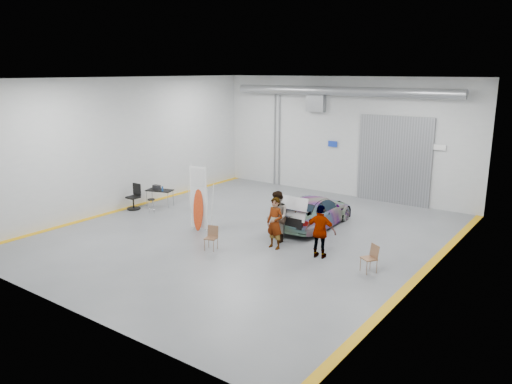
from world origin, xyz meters
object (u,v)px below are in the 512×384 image
Objects in this scene: office_chair at (134,198)px; person_b at (277,217)px; person_c at (321,232)px; surfboard_display at (198,203)px; person_a at (275,223)px; sedan_car at (315,211)px; shop_stool at (152,206)px; work_table at (159,190)px; folding_chair_near at (211,243)px; folding_chair_far at (369,264)px.

person_b is at bearing 1.52° from office_chair.
surfboard_display is (-5.44, -0.22, 0.19)m from person_c.
person_a is at bearing -8.37° from surfboard_display.
sedan_car is at bearing -67.70° from person_c.
work_table reaches higher than shop_stool.
surfboard_display is 4.61m from office_chair.
person_a is 2.39m from folding_chair_near.
person_a is 8.22m from office_chair.
office_chair reaches higher than shop_stool.
work_table is at bearing 147.54° from surfboard_display.
person_c reaches higher than sedan_car.
work_table is 1.16× the size of office_chair.
office_chair is (-4.53, 0.61, -0.61)m from surfboard_display.
person_a is at bearing -148.11° from folding_chair_far.
person_b is (-0.21, -2.51, 0.33)m from sedan_car.
shop_stool is (-3.35, 0.57, -0.79)m from surfboard_display.
folding_chair_near is 1.28× the size of shop_stool.
person_b is 0.70× the size of surfboard_display.
person_c is at bearing 119.16° from sedan_car.
office_chair is (-1.18, 0.04, 0.18)m from shop_stool.
surfboard_display reaches higher than person_b.
sedan_car is 4.99m from folding_chair_far.
person_b is 1.04× the size of person_c.
surfboard_display is at bearing -22.84° from work_table.
person_b is at bearing 123.72° from person_a.
shop_stool is (-6.68, -0.15, -0.64)m from person_b.
sedan_car is 2.27× the size of person_b.
sedan_car is at bearing 21.11° from shop_stool.
person_a reaches higher than person_c.
folding_chair_near is (-1.62, -4.64, -0.37)m from sedan_car.
person_b reaches higher than work_table.
work_table is (-9.51, 1.50, -0.16)m from person_c.
work_table is at bearing -147.72° from person_b.
office_chair is at bearing -112.94° from work_table.
person_a is 1.62× the size of office_chair.
person_a is at bearing 23.89° from folding_chair_near.
folding_chair_far is 0.77× the size of office_chair.
surfboard_display reaches higher than folding_chair_near.
folding_chair_near is 6.76m from work_table.
folding_chair_near is 0.73× the size of office_chair.
work_table is (-11.39, 1.71, 0.49)m from folding_chair_far.
person_a is 7.06m from shop_stool.
shop_stool is 1.42m from work_table.
shop_stool is (-8.80, 0.35, -0.60)m from person_c.
folding_chair_far is 0.66× the size of work_table.
person_a is 2.20× the size of folding_chair_near.
person_a is at bearing -2.99° from office_chair.
work_table is (-0.71, 1.14, 0.44)m from shop_stool.
person_c is (1.79, 0.14, -0.01)m from person_a.
person_c reaches higher than folding_chair_far.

